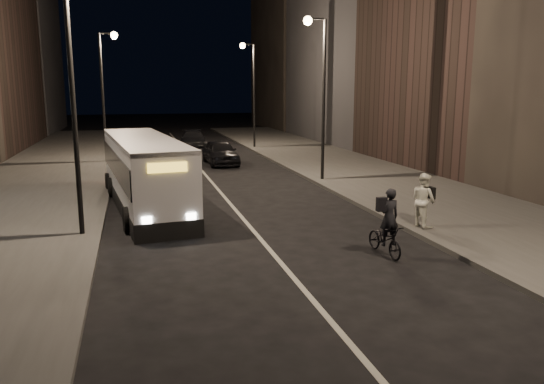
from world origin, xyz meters
TOP-DOWN VIEW (x-y plane):
  - ground at (0.00, 0.00)m, footprint 180.00×180.00m
  - sidewalk_right at (8.50, 14.00)m, footprint 7.00×70.00m
  - sidewalk_left at (-8.50, 14.00)m, footprint 7.00×70.00m
  - building_row_right at (16.00, 27.50)m, footprint 8.00×61.00m
  - streetlight_right_mid at (5.33, 12.00)m, footprint 1.20×0.44m
  - streetlight_right_far at (5.33, 28.00)m, footprint 1.20×0.44m
  - streetlight_left_near at (-5.33, 4.00)m, footprint 1.20×0.44m
  - streetlight_left_far at (-5.33, 22.00)m, footprint 1.20×0.44m
  - city_bus at (-3.48, 8.21)m, footprint 3.48×10.79m
  - cyclist_on_bicycle at (3.16, -0.14)m, footprint 0.75×1.80m
  - pedestrian_woman at (5.60, 2.00)m, footprint 0.84×1.00m
  - car_near at (1.50, 19.78)m, footprint 2.02×4.64m
  - car_mid at (-1.92, 21.12)m, footprint 1.70×4.56m
  - car_far at (0.80, 29.25)m, footprint 2.54×5.16m

SIDE VIEW (x-z plane):
  - ground at x=0.00m, z-range 0.00..0.00m
  - sidewalk_right at x=8.50m, z-range 0.00..0.16m
  - sidewalk_left at x=-8.50m, z-range 0.00..0.16m
  - cyclist_on_bicycle at x=3.16m, z-range -0.34..1.68m
  - car_far at x=0.80m, z-range 0.00..1.44m
  - car_mid at x=-1.92m, z-range 0.00..1.49m
  - car_near at x=1.50m, z-range 0.00..1.56m
  - pedestrian_woman at x=5.60m, z-range 0.16..2.01m
  - city_bus at x=-3.48m, z-range 0.13..2.99m
  - streetlight_right_mid at x=5.33m, z-range 1.30..9.42m
  - streetlight_right_far at x=5.33m, z-range 1.30..9.42m
  - streetlight_left_near at x=-5.33m, z-range 1.30..9.42m
  - streetlight_left_far at x=-5.33m, z-range 1.30..9.42m
  - building_row_right at x=16.00m, z-range 0.00..21.00m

